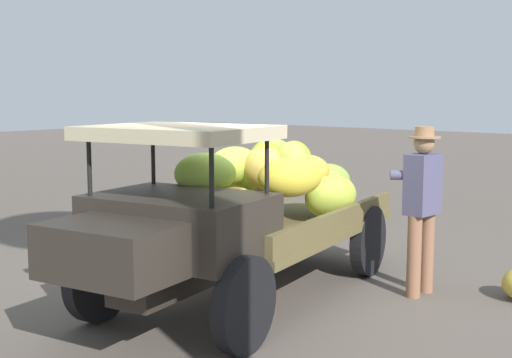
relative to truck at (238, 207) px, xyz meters
name	(u,v)px	position (x,y,z in m)	size (l,w,h in m)	color
ground_plane	(242,295)	(-0.17, -0.10, -0.98)	(60.00, 60.00, 0.00)	#5D534B
truck	(238,207)	(0.00, 0.00, 0.00)	(4.63, 2.38, 1.85)	#2E2822
farmer	(422,200)	(-1.41, 1.33, 0.04)	(0.53, 0.47, 1.79)	#906147
wooden_crate	(261,227)	(-2.19, -1.54, -0.75)	(0.45, 0.44, 0.47)	olive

